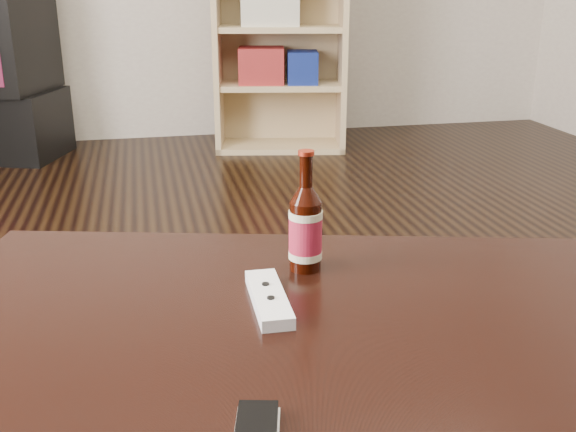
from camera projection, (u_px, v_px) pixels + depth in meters
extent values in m
cube|color=black|center=(264.00, 414.00, 1.59)|extent=(5.00, 6.00, 0.01)
cube|color=tan|center=(217.00, 29.00, 3.79)|extent=(0.10, 0.34, 1.39)
cube|color=tan|center=(343.00, 28.00, 3.81)|extent=(0.10, 0.34, 1.39)
cube|color=tan|center=(280.00, 146.00, 4.03)|extent=(0.80, 0.48, 0.03)
cube|color=tan|center=(280.00, 27.00, 3.95)|extent=(0.74, 0.18, 1.39)
cube|color=tan|center=(280.00, 86.00, 3.91)|extent=(0.73, 0.44, 0.03)
cube|color=tan|center=(280.00, 29.00, 3.80)|extent=(0.73, 0.44, 0.03)
cube|color=maroon|center=(261.00, 66.00, 3.85)|extent=(0.29, 0.26, 0.20)
cube|color=navy|center=(302.00, 67.00, 3.85)|extent=(0.21, 0.24, 0.18)
cube|color=beige|center=(270.00, 7.00, 3.74)|extent=(0.35, 0.27, 0.20)
cube|color=black|center=(358.00, 356.00, 0.95)|extent=(1.47, 1.08, 0.07)
cylinder|color=black|center=(55.00, 380.00, 1.33)|extent=(0.09, 0.09, 0.43)
cylinder|color=black|center=(305.00, 236.00, 1.13)|extent=(0.06, 0.06, 0.12)
cylinder|color=maroon|center=(305.00, 235.00, 1.13)|extent=(0.07, 0.07, 0.07)
cylinder|color=beige|center=(306.00, 214.00, 1.12)|extent=(0.07, 0.07, 0.01)
cylinder|color=beige|center=(305.00, 254.00, 1.14)|extent=(0.07, 0.07, 0.01)
cone|color=black|center=(306.00, 194.00, 1.11)|extent=(0.06, 0.06, 0.03)
cylinder|color=black|center=(306.00, 171.00, 1.09)|extent=(0.03, 0.03, 0.05)
cylinder|color=maroon|center=(306.00, 153.00, 1.08)|extent=(0.03, 0.03, 0.01)
cube|color=black|center=(256.00, 430.00, 0.72)|extent=(0.06, 0.10, 0.01)
cube|color=silver|center=(269.00, 299.00, 1.02)|extent=(0.05, 0.18, 0.02)
cylinder|color=black|center=(266.00, 284.00, 1.04)|extent=(0.01, 0.01, 0.00)
cylinder|color=black|center=(271.00, 298.00, 1.00)|extent=(0.01, 0.01, 0.00)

